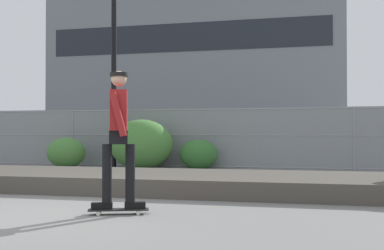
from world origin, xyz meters
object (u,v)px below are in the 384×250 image
at_px(parked_car_near, 112,140).
at_px(shrub_left, 66,153).
at_px(skateboard, 119,210).
at_px(shrub_right, 198,155).
at_px(street_lamp, 114,29).
at_px(shrub_center, 141,144).
at_px(skater, 119,130).
at_px(parked_car_mid, 265,140).

distance_m(parked_car_near, shrub_left, 3.64).
xyz_separation_m(skateboard, shrub_right, (-0.86, 8.27, 0.39)).
distance_m(street_lamp, parked_car_near, 5.17).
bearing_deg(parked_car_near, shrub_center, -55.18).
height_order(parked_car_near, shrub_right, parked_car_near).
bearing_deg(shrub_right, skater, -84.07).
xyz_separation_m(skateboard, parked_car_near, (-5.03, 11.53, 0.78)).
bearing_deg(parked_car_mid, skater, -93.94).
bearing_deg(shrub_center, street_lamp, 179.91).
relative_size(parked_car_mid, shrub_right, 3.91).
bearing_deg(skater, skateboard, 180.00).
relative_size(shrub_center, shrub_right, 1.68).
height_order(skateboard, shrub_right, shrub_right).
distance_m(skateboard, shrub_center, 8.42).
distance_m(street_lamp, parked_car_mid, 6.45).
bearing_deg(shrub_left, shrub_center, 1.87).
height_order(skateboard, parked_car_near, parked_car_near).
height_order(skater, street_lamp, street_lamp).
distance_m(skateboard, street_lamp, 9.67).
bearing_deg(shrub_center, parked_car_near, 124.82).
height_order(skater, shrub_left, skater).
xyz_separation_m(skateboard, shrub_center, (-2.56, 7.99, 0.69)).
bearing_deg(parked_car_near, skateboard, -66.44).
bearing_deg(shrub_center, shrub_left, -178.13).
height_order(skateboard, shrub_center, shrub_center).
distance_m(skateboard, parked_car_mid, 11.48).
bearing_deg(street_lamp, parked_car_mid, 39.05).
height_order(street_lamp, shrub_left, street_lamp).
distance_m(parked_car_near, shrub_right, 5.30).
xyz_separation_m(street_lamp, shrub_right, (2.60, 0.28, -3.82)).
relative_size(skateboard, street_lamp, 0.12).
relative_size(skater, parked_car_mid, 0.41).
bearing_deg(parked_car_mid, shrub_center, -134.22).
bearing_deg(skater, parked_car_mid, 86.06).
distance_m(skater, street_lamp, 9.25).
distance_m(skateboard, skater, 1.07).
height_order(parked_car_near, parked_car_mid, same).
xyz_separation_m(skater, parked_car_mid, (0.79, 11.43, -0.29)).
bearing_deg(shrub_center, parked_car_mid, 45.78).
height_order(skater, parked_car_near, skater).
xyz_separation_m(parked_car_near, shrub_left, (0.02, -3.62, -0.36)).
relative_size(parked_car_near, shrub_right, 3.92).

